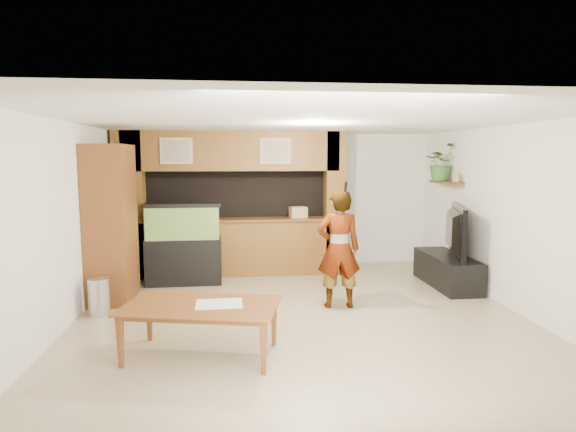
{
  "coord_description": "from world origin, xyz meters",
  "views": [
    {
      "loc": [
        -0.86,
        -6.2,
        2.16
      ],
      "look_at": [
        -0.11,
        0.6,
        1.31
      ],
      "focal_mm": 30.0,
      "sensor_mm": 36.0,
      "label": 1
    }
  ],
  "objects": [
    {
      "name": "floor",
      "position": [
        0.0,
        0.0,
        0.0
      ],
      "size": [
        6.5,
        6.5,
        0.0
      ],
      "primitive_type": "plane",
      "color": "#9C8B6C",
      "rests_on": "ground"
    },
    {
      "name": "ceiling",
      "position": [
        0.0,
        0.0,
        2.6
      ],
      "size": [
        6.5,
        6.5,
        0.0
      ],
      "primitive_type": "plane",
      "color": "white",
      "rests_on": "wall_back"
    },
    {
      "name": "wall_back",
      "position": [
        0.0,
        3.25,
        1.3
      ],
      "size": [
        6.0,
        0.0,
        6.0
      ],
      "primitive_type": "plane",
      "rotation": [
        1.57,
        0.0,
        0.0
      ],
      "color": "silver",
      "rests_on": "floor"
    },
    {
      "name": "wall_left",
      "position": [
        -3.0,
        0.0,
        1.3
      ],
      "size": [
        0.0,
        6.5,
        6.5
      ],
      "primitive_type": "plane",
      "rotation": [
        1.57,
        0.0,
        1.57
      ],
      "color": "silver",
      "rests_on": "floor"
    },
    {
      "name": "wall_right",
      "position": [
        3.0,
        0.0,
        1.3
      ],
      "size": [
        0.0,
        6.5,
        6.5
      ],
      "primitive_type": "plane",
      "rotation": [
        1.57,
        0.0,
        -1.57
      ],
      "color": "silver",
      "rests_on": "floor"
    },
    {
      "name": "partition",
      "position": [
        -0.95,
        2.64,
        1.31
      ],
      "size": [
        4.2,
        0.99,
        2.6
      ],
      "color": "brown",
      "rests_on": "floor"
    },
    {
      "name": "wall_clock",
      "position": [
        -2.97,
        1.0,
        1.9
      ],
      "size": [
        0.05,
        0.25,
        0.25
      ],
      "color": "black",
      "rests_on": "wall_left"
    },
    {
      "name": "wall_shelf",
      "position": [
        2.85,
        1.95,
        1.7
      ],
      "size": [
        0.25,
        0.9,
        0.04
      ],
      "primitive_type": "cube",
      "color": "brown",
      "rests_on": "wall_right"
    },
    {
      "name": "pantry_cabinet",
      "position": [
        -2.7,
        1.13,
        1.16
      ],
      "size": [
        0.58,
        0.95,
        2.33
      ],
      "primitive_type": "cube",
      "color": "brown",
      "rests_on": "floor"
    },
    {
      "name": "trash_can",
      "position": [
        -2.71,
        0.38,
        0.26
      ],
      "size": [
        0.28,
        0.28,
        0.52
      ],
      "primitive_type": "cylinder",
      "color": "#B2B2B7",
      "rests_on": "floor"
    },
    {
      "name": "aquarium",
      "position": [
        -1.74,
        1.95,
        0.68
      ],
      "size": [
        1.25,
        0.47,
        1.39
      ],
      "rotation": [
        0.0,
        0.0,
        0.01
      ],
      "color": "black",
      "rests_on": "floor"
    },
    {
      "name": "tv_stand",
      "position": [
        2.65,
        1.33,
        0.26
      ],
      "size": [
        0.57,
        1.56,
        0.52
      ],
      "primitive_type": "cube",
      "color": "black",
      "rests_on": "floor"
    },
    {
      "name": "television",
      "position": [
        2.65,
        1.33,
        0.94
      ],
      "size": [
        0.65,
        1.44,
        0.84
      ],
      "primitive_type": "imported",
      "rotation": [
        0.0,
        0.0,
        1.24
      ],
      "color": "black",
      "rests_on": "tv_stand"
    },
    {
      "name": "photo_frame",
      "position": [
        2.85,
        1.6,
        1.81
      ],
      "size": [
        0.03,
        0.13,
        0.18
      ],
      "primitive_type": "cube",
      "rotation": [
        0.0,
        0.0,
        -0.04
      ],
      "color": "tan",
      "rests_on": "wall_shelf"
    },
    {
      "name": "potted_plant",
      "position": [
        2.82,
        2.11,
        2.05
      ],
      "size": [
        0.73,
        0.67,
        0.67
      ],
      "primitive_type": "imported",
      "rotation": [
        0.0,
        0.0,
        0.3
      ],
      "color": "#336327",
      "rests_on": "wall_shelf"
    },
    {
      "name": "person",
      "position": [
        0.59,
        0.4,
        0.85
      ],
      "size": [
        0.63,
        0.43,
        1.7
      ],
      "primitive_type": "imported",
      "rotation": [
        0.0,
        0.0,
        3.1
      ],
      "color": "#9E7C56",
      "rests_on": "floor"
    },
    {
      "name": "microphone",
      "position": [
        0.64,
        0.24,
        1.75
      ],
      "size": [
        0.04,
        0.1,
        0.17
      ],
      "primitive_type": "cylinder",
      "rotation": [
        0.44,
        0.0,
        0.0
      ],
      "color": "black",
      "rests_on": "person"
    },
    {
      "name": "dining_table",
      "position": [
        -1.25,
        -1.16,
        0.29
      ],
      "size": [
        1.8,
        1.25,
        0.58
      ],
      "primitive_type": "imported",
      "rotation": [
        0.0,
        0.0,
        -0.22
      ],
      "color": "brown",
      "rests_on": "floor"
    },
    {
      "name": "newspaper_a",
      "position": [
        -1.05,
        -1.13,
        0.58
      ],
      "size": [
        0.5,
        0.37,
        0.01
      ],
      "primitive_type": "cube",
      "rotation": [
        0.0,
        0.0,
        0.02
      ],
      "color": "silver",
      "rests_on": "dining_table"
    },
    {
      "name": "counter_box",
      "position": [
        0.28,
        2.45,
        1.14
      ],
      "size": [
        0.33,
        0.25,
        0.2
      ],
      "primitive_type": "cube",
      "rotation": [
        0.0,
        0.0,
        0.17
      ],
      "color": "tan",
      "rests_on": "partition"
    }
  ]
}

